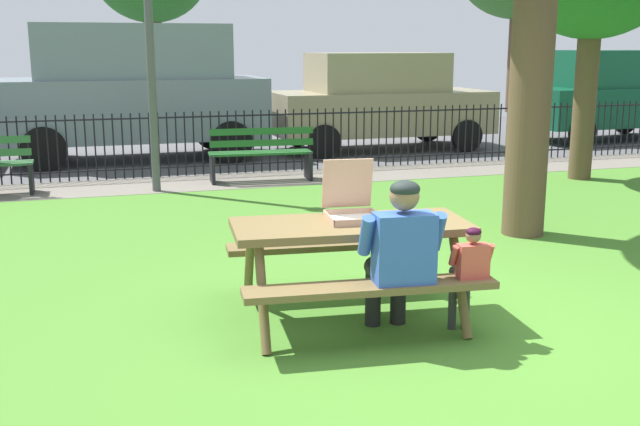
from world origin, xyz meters
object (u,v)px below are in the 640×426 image
lamp_post_walkway (148,9)px  parked_car_center (380,100)px  park_bench_center (261,155)px  child_at_table (469,269)px  parked_car_right (608,95)px  pizza_slice_on_table (413,215)px  parked_car_left (134,89)px  adult_at_table (400,252)px  pizza_box_open (351,205)px  picnic_table_foreground (350,244)px

lamp_post_walkway → parked_car_center: 6.03m
park_bench_center → child_at_table: bearing=-90.1°
child_at_table → parked_car_right: (8.60, 9.77, 0.50)m
pizza_slice_on_table → parked_car_center: size_ratio=0.07×
pizza_slice_on_table → parked_car_left: bearing=99.6°
park_bench_center → lamp_post_walkway: 2.75m
parked_car_left → child_at_table: bearing=-80.2°
pizza_slice_on_table → lamp_post_walkway: lamp_post_walkway is taller
park_bench_center → parked_car_right: size_ratio=0.41×
adult_at_table → parked_car_left: bearing=96.9°
lamp_post_walkway → pizza_box_open: bearing=-80.2°
picnic_table_foreground → child_at_table: child_at_table is taller
parked_car_center → parked_car_left: bearing=180.0°
parked_car_left → parked_car_center: 4.84m
lamp_post_walkway → parked_car_left: (-0.04, 3.31, -1.28)m
park_bench_center → lamp_post_walkway: lamp_post_walkway is taller
adult_at_table → park_bench_center: (0.52, 6.73, -0.24)m
child_at_table → parked_car_right: bearing=48.6°
lamp_post_walkway → pizza_slice_on_table: bearing=-75.6°
picnic_table_foreground → parked_car_right: parked_car_right is taller
lamp_post_walkway → parked_car_right: lamp_post_walkway is taller
pizza_box_open → park_bench_center: bearing=83.8°
adult_at_table → parked_car_left: parked_car_left is taller
picnic_table_foreground → parked_car_left: 9.25m
picnic_table_foreground → pizza_slice_on_table: (0.54, 0.07, 0.18)m
child_at_table → park_bench_center: size_ratio=0.51×
child_at_table → parked_car_left: (-1.68, 9.77, 0.80)m
pizza_box_open → parked_car_right: parked_car_right is taller
park_bench_center → parked_car_right: parked_car_right is taller
pizza_slice_on_table → parked_car_center: bearing=70.1°
pizza_box_open → child_at_table: (0.65, -0.73, -0.37)m
parked_car_left → pizza_box_open: bearing=-83.5°
park_bench_center → parked_car_center: 4.35m
parked_car_right → pizza_box_open: bearing=-135.7°
pizza_box_open → lamp_post_walkway: size_ratio=0.12×
lamp_post_walkway → parked_car_right: 10.88m
parked_car_left → parked_car_center: (4.83, -0.00, -0.30)m
pizza_slice_on_table → adult_at_table: bearing=-121.3°
adult_at_table → parked_car_right: size_ratio=0.30×
child_at_table → parked_car_center: 10.27m
park_bench_center → parked_car_right: 9.11m
parked_car_center → pizza_slice_on_table: bearing=-109.9°
pizza_slice_on_table → child_at_table: child_at_table is taller
pizza_box_open → parked_car_center: parked_car_center is taller
pizza_slice_on_table → parked_car_right: (8.76, 9.10, 0.23)m
parked_car_right → adult_at_table: bearing=-133.2°
picnic_table_foreground → park_bench_center: (0.70, 6.21, -0.18)m
lamp_post_walkway → child_at_table: bearing=-75.7°
parked_car_left → parked_car_right: size_ratio=1.18×
child_at_table → lamp_post_walkway: 6.98m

